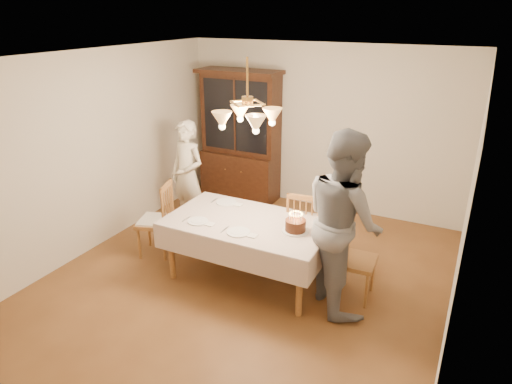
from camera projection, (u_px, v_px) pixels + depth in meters
The scene contains 14 objects.
ground at pixel (249, 277), 5.58m from camera, with size 5.00×5.00×0.00m, color brown.
room_shell at pixel (248, 153), 4.99m from camera, with size 5.00×5.00×5.00m.
dining_table at pixel (248, 227), 5.33m from camera, with size 1.90×1.10×0.76m.
china_hutch at pixel (240, 138), 7.61m from camera, with size 1.38×0.54×2.16m.
chair_far_side at pixel (305, 231), 5.76m from camera, with size 0.49×0.48×1.00m.
chair_left_end at pixel (156, 222), 5.97m from camera, with size 0.54×0.55×1.00m.
chair_right_end at pixel (355, 261), 5.07m from camera, with size 0.44×0.46×1.00m.
elderly_woman at pixel (188, 175), 6.61m from camera, with size 0.59×0.39×1.61m, color white.
adult_in_grey at pixel (344, 221), 4.77m from camera, with size 0.96×0.75×1.97m, color slate.
birthday_cake at pixel (295, 226), 5.03m from camera, with size 0.30×0.30×0.22m.
place_setting_near_left at pixel (199, 222), 5.27m from camera, with size 0.39×0.24×0.02m.
place_setting_near_right at pixel (239, 232), 5.01m from camera, with size 0.41×0.26×0.02m.
place_setting_far_left at pixel (227, 202), 5.79m from camera, with size 0.41×0.26×0.02m.
chandelier at pixel (248, 118), 4.84m from camera, with size 0.62×0.62×0.73m.
Camera 1 is at (2.23, -4.24, 3.05)m, focal length 32.00 mm.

